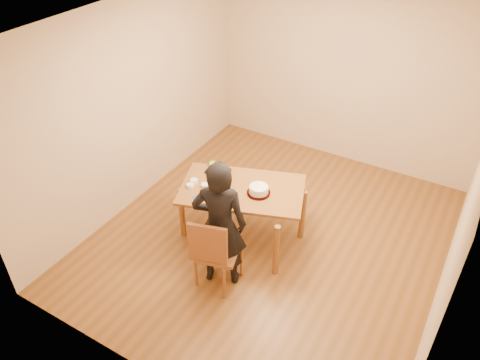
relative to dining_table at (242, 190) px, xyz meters
The scene contains 16 objects.
room_shell 0.87m from the dining_table, 56.80° to the left, with size 4.00×4.50×2.70m.
dining_table is the anchor object (origin of this frame).
dining_chair 0.84m from the dining_table, 79.05° to the right, with size 0.43×0.43×0.04m, color brown.
cake_plate 0.22m from the dining_table, ahead, with size 0.27×0.27×0.02m, color #AA0B0B.
cake 0.23m from the dining_table, ahead, with size 0.22×0.22×0.07m, color white.
frosting_dome 0.25m from the dining_table, ahead, with size 0.22×0.22×0.03m, color white.
frosting_tub 0.46m from the dining_table, 84.26° to the right, with size 0.08×0.08×0.07m, color white.
frosting_lid 0.54m from the dining_table, 129.15° to the right, with size 0.11×0.11×0.01m, color #183D9C.
frosting_dollop 0.54m from the dining_table, 129.15° to the right, with size 0.04×0.04×0.02m, color white.
ramekin_green 0.59m from the dining_table, 161.24° to the right, with size 0.09×0.09×0.04m, color white.
ramekin_yellow 0.45m from the dining_table, 153.85° to the right, with size 0.08×0.08×0.04m, color white.
ramekin_multi 0.62m from the dining_table, 152.13° to the right, with size 0.09×0.09×0.04m, color white.
candy_box_pink 0.58m from the dining_table, 156.02° to the left, with size 0.14×0.07×0.02m, color #F13894.
candy_box_green 0.59m from the dining_table, 155.86° to the left, with size 0.14×0.07×0.02m, color green.
spatula 0.45m from the dining_table, 125.06° to the right, with size 0.15×0.01×0.01m, color black.
person 0.75m from the dining_table, 78.39° to the right, with size 0.58×0.38×1.58m, color black.
Camera 1 is at (1.88, -4.00, 4.04)m, focal length 35.00 mm.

